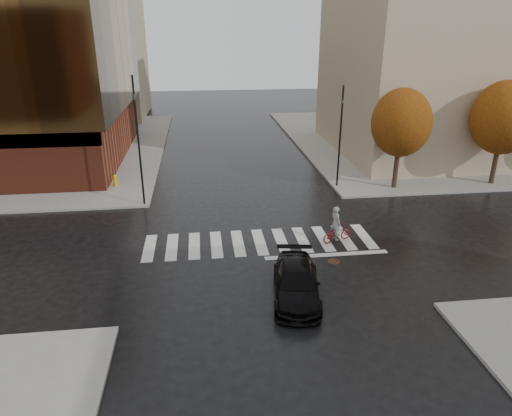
{
  "coord_description": "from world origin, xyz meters",
  "views": [
    {
      "loc": [
        -2.78,
        -20.15,
        10.19
      ],
      "look_at": [
        -0.23,
        0.17,
        2.0
      ],
      "focal_mm": 32.0,
      "sensor_mm": 36.0,
      "label": 1
    }
  ],
  "objects": [
    {
      "name": "ground",
      "position": [
        0.0,
        0.0,
        0.0
      ],
      "size": [
        120.0,
        120.0,
        0.0
      ],
      "primitive_type": "plane",
      "color": "black",
      "rests_on": "ground"
    },
    {
      "name": "sidewalk_ne",
      "position": [
        21.0,
        21.0,
        0.07
      ],
      "size": [
        30.0,
        30.0,
        0.15
      ],
      "primitive_type": "cube",
      "color": "gray",
      "rests_on": "ground"
    },
    {
      "name": "crosswalk",
      "position": [
        0.0,
        0.5,
        0.01
      ],
      "size": [
        12.0,
        3.0,
        0.01
      ],
      "primitive_type": "cube",
      "color": "silver",
      "rests_on": "ground"
    },
    {
      "name": "building_ne_tan",
      "position": [
        17.0,
        17.0,
        9.15
      ],
      "size": [
        16.0,
        16.0,
        18.0
      ],
      "primitive_type": "cube",
      "color": "tan",
      "rests_on": "sidewalk_ne"
    },
    {
      "name": "building_nw_far",
      "position": [
        -16.0,
        37.0,
        10.15
      ],
      "size": [
        14.0,
        12.0,
        20.0
      ],
      "primitive_type": "cube",
      "color": "tan",
      "rests_on": "sidewalk_nw"
    },
    {
      "name": "tree_ne_a",
      "position": [
        10.0,
        7.4,
        4.46
      ],
      "size": [
        3.8,
        3.8,
        6.5
      ],
      "color": "black",
      "rests_on": "sidewalk_ne"
    },
    {
      "name": "tree_ne_b",
      "position": [
        17.0,
        7.4,
        4.62
      ],
      "size": [
        4.2,
        4.2,
        6.89
      ],
      "color": "black",
      "rests_on": "sidewalk_ne"
    },
    {
      "name": "sedan",
      "position": [
        0.79,
        -4.65,
        0.65
      ],
      "size": [
        2.49,
        4.69,
        1.3
      ],
      "primitive_type": "imported",
      "rotation": [
        0.0,
        0.0,
        -0.16
      ],
      "color": "black",
      "rests_on": "ground"
    },
    {
      "name": "cyclist",
      "position": [
        3.85,
        0.1,
        0.65
      ],
      "size": [
        1.77,
        1.15,
        1.9
      ],
      "rotation": [
        0.0,
        0.0,
        1.94
      ],
      "color": "maroon",
      "rests_on": "ground"
    },
    {
      "name": "traffic_light_nw",
      "position": [
        -6.3,
        6.3,
        4.49
      ],
      "size": [
        0.23,
        0.21,
        7.56
      ],
      "rotation": [
        0.0,
        0.0,
        -1.19
      ],
      "color": "black",
      "rests_on": "sidewalk_nw"
    },
    {
      "name": "traffic_light_ne",
      "position": [
        6.3,
        8.21,
        3.84
      ],
      "size": [
        0.15,
        0.18,
        6.6
      ],
      "rotation": [
        0.0,
        0.0,
        3.04
      ],
      "color": "black",
      "rests_on": "sidewalk_ne"
    },
    {
      "name": "fire_hydrant",
      "position": [
        -8.57,
        10.0,
        0.57
      ],
      "size": [
        0.27,
        0.27,
        0.77
      ],
      "color": "gold",
      "rests_on": "sidewalk_nw"
    },
    {
      "name": "manhole",
      "position": [
        3.15,
        -2.0,
        0.01
      ],
      "size": [
        0.79,
        0.79,
        0.01
      ],
      "primitive_type": "cylinder",
      "rotation": [
        0.0,
        0.0,
        0.39
      ],
      "color": "#4C2C1B",
      "rests_on": "ground"
    }
  ]
}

